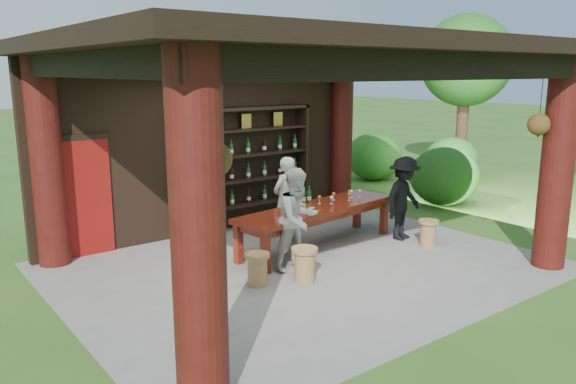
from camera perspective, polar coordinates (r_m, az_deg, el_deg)
ground at (r=9.16m, az=1.53°, el=-7.47°), size 90.00×90.00×0.00m
pavilion at (r=9.00m, az=-0.17°, el=6.13°), size 7.50×6.00×3.60m
wine_shelf at (r=11.11m, az=-4.04°, el=2.44°), size 2.73×0.42×2.41m
tasting_table at (r=9.91m, az=3.01°, el=-2.13°), size 3.41×1.28×0.75m
stool_near_left at (r=8.41m, az=1.68°, el=-7.28°), size 0.40×0.40×0.52m
stool_near_right at (r=10.38m, az=14.06°, el=-3.99°), size 0.36×0.36×0.48m
stool_far_left at (r=8.29m, az=-3.13°, el=-7.74°), size 0.37×0.37×0.48m
host at (r=10.27m, az=-0.29°, el=-0.73°), size 0.64×0.50×1.57m
guest_woman at (r=8.79m, az=1.02°, el=-2.78°), size 0.84×0.68×1.62m
guest_man at (r=10.58m, az=11.68°, el=-0.63°), size 1.11×0.78×1.56m
table_bottles at (r=10.03m, az=1.66°, el=-0.34°), size 0.37×0.17×0.31m
table_glasses at (r=10.26m, az=4.93°, el=-0.56°), size 1.93×0.41×0.15m
napkin_basket at (r=9.44m, az=0.91°, el=-1.66°), size 0.28×0.21×0.14m
shrubs at (r=11.56m, az=8.77°, el=-0.60°), size 15.63×8.30×1.36m
trees at (r=12.31m, az=8.02°, el=13.40°), size 21.38×11.00×4.80m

